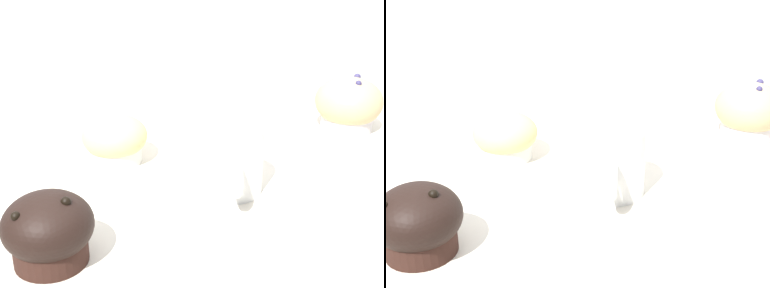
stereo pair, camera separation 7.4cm
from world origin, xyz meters
The scene contains 5 objects.
wall_back centered at (0.00, 0.60, 0.90)m, with size 3.20×0.10×1.80m, color silver.
muffin_front_center centered at (-0.29, -0.19, 0.95)m, with size 0.10×0.10×0.08m.
muffin_back_left centered at (0.13, 0.18, 0.96)m, with size 0.11×0.11×0.09m.
muffin_back_right centered at (-0.25, 0.06, 0.95)m, with size 0.10×0.10×0.07m.
coffee_cup centered at (-0.09, -0.04, 0.96)m, with size 0.09×0.13×0.09m.
Camera 2 is at (-0.08, -0.66, 1.26)m, focal length 50.00 mm.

